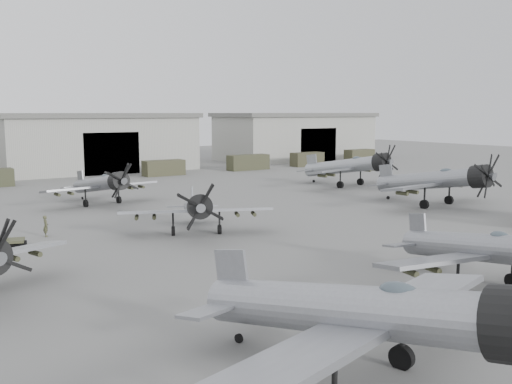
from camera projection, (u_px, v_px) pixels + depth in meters
The scene contains 14 objects.
ground at pixel (416, 253), 35.87m from camera, with size 220.00×220.00×0.00m, color slate.
hangar_center at pixel (96, 142), 86.32m from camera, with size 29.00×14.80×8.70m.
hangar_right at pixel (295, 136), 107.19m from camera, with size 29.00×14.80×8.70m.
support_truck_4 at pixel (164, 168), 80.00m from camera, with size 5.78×2.20×2.15m, color #3E3D28.
support_truck_5 at pixel (248, 162), 87.76m from camera, with size 6.58×2.20×2.34m, color #3A3B26.
support_truck_6 at pixel (307, 159), 94.15m from camera, with size 5.62×2.20×2.24m, color #393825.
support_truck_7 at pixel (359, 156), 100.62m from camera, with size 5.46×2.20×2.31m, color #3D3C28.
aircraft_near_0 at pixel (377, 315), 17.77m from camera, with size 13.99×12.60×5.58m.
aircraft_near_1 at pixel (489, 249), 27.84m from camera, with size 11.96×10.76×4.75m.
aircraft_mid_1 at pixel (196, 207), 41.00m from camera, with size 10.89×9.87×4.45m.
aircraft_mid_2 at pixel (439, 180), 53.42m from camera, with size 13.74×12.37×5.47m.
aircraft_far_0 at pixel (103, 184), 54.23m from camera, with size 11.33×10.20×4.50m.
aircraft_far_1 at pixel (352, 166), 67.79m from camera, with size 13.73×12.36×5.45m.
ground_crew at pixel (46, 226), 40.61m from camera, with size 0.56×0.37×1.53m, color #4A4C31.
Camera 1 is at (-27.80, -23.52, 8.80)m, focal length 40.00 mm.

